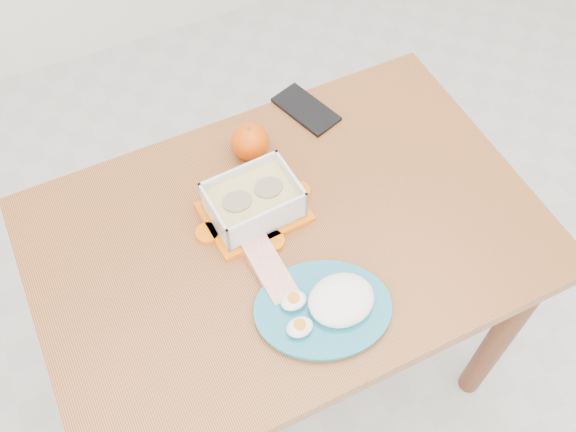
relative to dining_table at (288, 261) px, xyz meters
name	(u,v)px	position (x,y,z in m)	size (l,w,h in m)	color
ground	(373,384)	(0.20, -0.16, -0.63)	(3.50, 3.50, 0.00)	#B7B7B2
dining_table	(288,261)	(0.00, 0.00, 0.00)	(1.05, 0.71, 0.75)	#A7622F
food_container	(253,202)	(-0.04, 0.07, 0.16)	(0.22, 0.17, 0.09)	orange
orange_fruit	(250,142)	(0.01, 0.22, 0.16)	(0.08, 0.08, 0.08)	#E05204
rice_plate	(329,305)	(0.00, -0.19, 0.14)	(0.32, 0.32, 0.07)	#176C82
candy_bar	(262,256)	(-0.07, -0.03, 0.13)	(0.23, 0.06, 0.02)	red
smartphone	(306,109)	(0.18, 0.29, 0.12)	(0.08, 0.16, 0.01)	black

